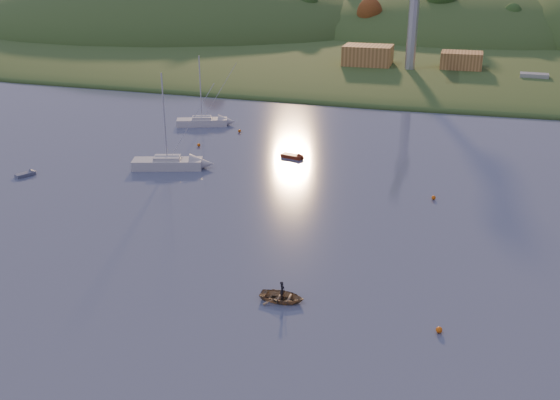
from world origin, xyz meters
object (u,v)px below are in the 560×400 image
(sailboat_near, at_px, (202,121))
(canoe, at_px, (282,297))
(grey_dinghy, at_px, (29,173))
(sailboat_far, at_px, (167,163))
(red_tender, at_px, (297,157))

(sailboat_near, height_order, canoe, sailboat_near)
(sailboat_near, distance_m, grey_dinghy, 31.93)
(sailboat_far, bearing_deg, canoe, -66.84)
(red_tender, xyz_separation_m, grey_dinghy, (-31.50, -16.69, -0.05))
(sailboat_far, distance_m, canoe, 37.55)
(canoe, xyz_separation_m, grey_dinghy, (-40.47, 20.96, -0.17))
(sailboat_near, distance_m, red_tender, 23.85)
(sailboat_near, relative_size, canoe, 3.10)
(sailboat_near, xyz_separation_m, canoe, (28.92, -50.72, -0.36))
(sailboat_near, bearing_deg, canoe, -81.44)
(sailboat_far, relative_size, red_tender, 3.27)
(sailboat_far, height_order, canoe, sailboat_far)
(sailboat_near, relative_size, red_tender, 2.96)
(grey_dinghy, bearing_deg, red_tender, -36.07)
(sailboat_far, xyz_separation_m, red_tender, (15.41, 9.10, -0.54))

